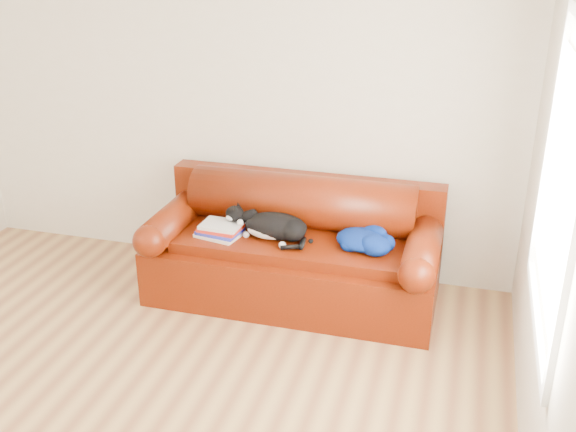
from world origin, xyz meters
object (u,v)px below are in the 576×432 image
at_px(sofa_base, 293,268).
at_px(blanket, 364,239).
at_px(cat, 274,227).
at_px(book_stack, 220,230).

distance_m(sofa_base, blanket, 0.62).
bearing_deg(sofa_base, blanket, -3.34).
xyz_separation_m(cat, blanket, (0.65, 0.04, -0.03)).
bearing_deg(book_stack, cat, 9.60).
relative_size(book_stack, cat, 0.55).
relative_size(cat, blanket, 1.32).
bearing_deg(sofa_base, cat, -151.80).
height_order(book_stack, cat, cat).
distance_m(sofa_base, book_stack, 0.62).
relative_size(sofa_base, blanket, 4.42).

